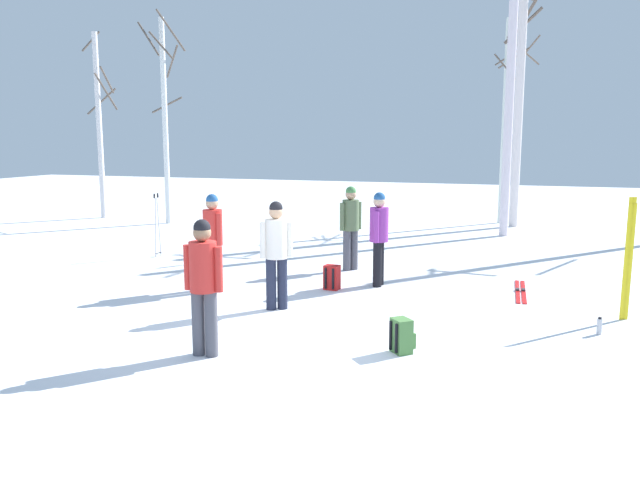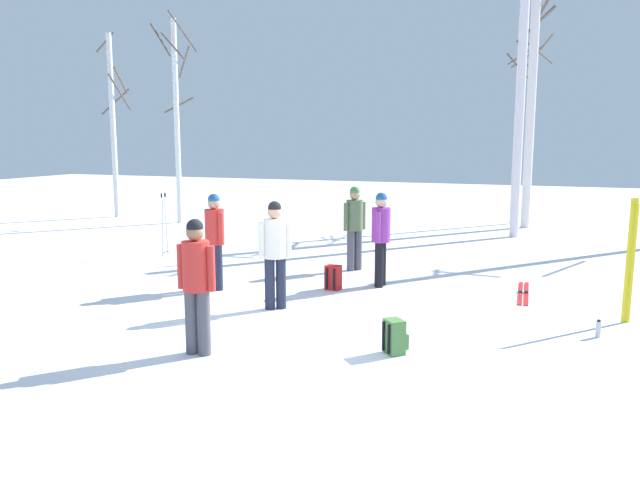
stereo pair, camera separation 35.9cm
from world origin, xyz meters
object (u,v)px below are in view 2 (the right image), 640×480
(ski_poles_0, at_px, (164,222))
(birch_tree_1, at_px, (177,116))
(person_2, at_px, (355,223))
(birch_tree_3, at_px, (521,91))
(ski_pair_planted_0, at_px, (630,261))
(person_4, at_px, (381,233))
(birch_tree_0, at_px, (113,123))
(backpack_1, at_px, (395,337))
(birch_tree_4, at_px, (532,88))
(person_0, at_px, (275,248))
(birch_tree_2, at_px, (518,116))
(person_1, at_px, (215,235))
(ski_pair_lying_0, at_px, (523,293))
(person_3, at_px, (196,278))
(water_bottle_0, at_px, (598,329))
(backpack_0, at_px, (333,278))

(ski_poles_0, relative_size, birch_tree_1, 0.23)
(person_2, relative_size, birch_tree_3, 0.22)
(ski_pair_planted_0, bearing_deg, person_4, 166.05)
(ski_pair_planted_0, distance_m, birch_tree_0, 17.18)
(backpack_1, distance_m, birch_tree_4, 13.13)
(person_0, bearing_deg, birch_tree_2, 76.83)
(person_1, distance_m, birch_tree_1, 9.69)
(birch_tree_4, bearing_deg, ski_pair_lying_0, -86.94)
(person_3, bearing_deg, ski_pair_lying_0, 52.47)
(water_bottle_0, bearing_deg, person_4, 151.97)
(person_1, height_order, water_bottle_0, person_1)
(person_1, xyz_separation_m, ski_pair_planted_0, (6.69, 0.28, -0.07))
(ski_pair_lying_0, distance_m, birch_tree_1, 12.75)
(water_bottle_0, bearing_deg, person_2, 145.19)
(person_1, bearing_deg, birch_tree_3, 61.19)
(person_1, relative_size, person_2, 1.00)
(ski_poles_0, bearing_deg, birch_tree_4, 46.00)
(person_2, height_order, ski_pair_planted_0, ski_pair_planted_0)
(birch_tree_4, bearing_deg, person_0, -105.95)
(person_3, xyz_separation_m, water_bottle_0, (4.74, 2.50, -0.86))
(backpack_0, height_order, birch_tree_2, birch_tree_2)
(person_3, relative_size, backpack_1, 3.90)
(person_0, xyz_separation_m, birch_tree_1, (-7.14, 8.38, 2.36))
(person_2, distance_m, ski_poles_0, 4.58)
(backpack_0, bearing_deg, birch_tree_1, 137.95)
(ski_pair_planted_0, relative_size, birch_tree_3, 0.24)
(person_2, distance_m, birch_tree_4, 8.88)
(person_0, height_order, water_bottle_0, person_0)
(person_1, xyz_separation_m, person_3, (1.54, -3.14, 0.00))
(ski_pair_planted_0, relative_size, birch_tree_4, 0.24)
(backpack_1, height_order, birch_tree_2, birch_tree_2)
(ski_pair_planted_0, height_order, birch_tree_2, birch_tree_2)
(water_bottle_0, bearing_deg, birch_tree_3, 100.99)
(backpack_1, xyz_separation_m, water_bottle_0, (2.43, 1.61, -0.10))
(person_1, bearing_deg, person_4, 25.37)
(backpack_0, bearing_deg, birch_tree_4, 73.96)
(person_4, height_order, ski_pair_planted_0, ski_pair_planted_0)
(birch_tree_2, xyz_separation_m, birch_tree_3, (0.23, -2.75, 0.55))
(person_4, height_order, birch_tree_4, birch_tree_4)
(person_3, xyz_separation_m, ski_poles_0, (-4.30, 5.65, -0.21))
(backpack_0, distance_m, birch_tree_3, 8.78)
(ski_poles_0, relative_size, birch_tree_4, 0.18)
(ski_pair_lying_0, distance_m, backpack_0, 3.33)
(backpack_0, bearing_deg, person_1, -160.00)
(water_bottle_0, bearing_deg, ski_pair_planted_0, 65.61)
(ski_pair_planted_0, xyz_separation_m, birch_tree_3, (-2.14, 7.99, 2.97))
(person_0, bearing_deg, backpack_0, 74.63)
(person_1, xyz_separation_m, backpack_0, (1.98, 0.72, -0.77))
(backpack_1, bearing_deg, backpack_0, 122.15)
(backpack_1, relative_size, birch_tree_3, 0.06)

